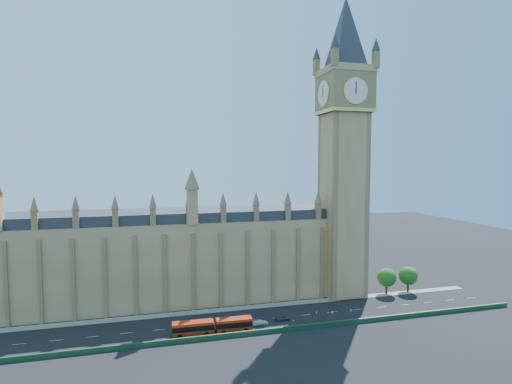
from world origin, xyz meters
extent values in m
plane|color=black|center=(0.00, 0.00, 0.00)|extent=(400.00, 400.00, 0.00)
cube|color=#AD8153|center=(-25.00, 22.00, 12.50)|extent=(120.00, 20.00, 25.00)
cube|color=#2D3035|center=(-25.00, 22.00, 26.50)|extent=(120.00, 18.00, 3.00)
cube|color=#AD8153|center=(38.00, 14.00, 29.00)|extent=(12.00, 12.00, 58.00)
cube|color=olive|center=(38.00, 14.00, 64.00)|extent=(14.00, 14.00, 12.00)
cylinder|color=silver|center=(38.00, 6.85, 64.00)|extent=(7.20, 0.30, 7.20)
cube|color=#AD8153|center=(38.00, 14.00, 71.00)|extent=(14.50, 14.50, 2.00)
cube|color=#1E4C2D|center=(0.00, -9.00, 0.60)|extent=(160.00, 0.60, 1.20)
cube|color=gray|center=(0.00, 9.50, 0.08)|extent=(160.00, 3.00, 0.16)
cylinder|color=#382619|center=(52.00, 10.00, 2.00)|extent=(0.70, 0.70, 4.00)
sphere|color=#1C5216|center=(52.00, 10.00, 5.50)|extent=(6.00, 6.00, 6.00)
sphere|color=#1C5216|center=(52.80, 10.30, 6.10)|extent=(4.38, 4.38, 4.38)
cylinder|color=#382619|center=(60.00, 10.00, 2.00)|extent=(0.70, 0.70, 4.00)
sphere|color=#1C5216|center=(60.00, 10.00, 5.50)|extent=(6.00, 6.00, 6.00)
sphere|color=#1C5216|center=(60.80, 10.30, 6.10)|extent=(4.38, 4.38, 4.38)
cube|color=red|center=(-11.93, -5.40, 1.69)|extent=(10.22, 3.14, 3.38)
cube|color=red|center=(-1.69, -5.72, 1.69)|extent=(9.10, 3.10, 3.38)
cube|color=black|center=(-11.93, -5.40, 2.10)|extent=(10.27, 3.19, 1.28)
cube|color=black|center=(-1.69, -5.72, 2.10)|extent=(9.15, 3.15, 1.28)
cylinder|color=black|center=(-7.09, -5.55, 1.52)|extent=(0.96, 2.73, 2.70)
cylinder|color=black|center=(-15.22, -6.70, 0.56)|extent=(1.14, 0.37, 1.13)
cylinder|color=black|center=(-15.13, -3.89, 0.56)|extent=(1.14, 0.37, 1.13)
cylinder|color=black|center=(-8.74, -6.91, 0.56)|extent=(1.14, 0.37, 1.13)
cylinder|color=black|center=(-8.65, -4.09, 0.56)|extent=(1.14, 0.37, 1.13)
cylinder|color=black|center=(-4.62, -7.04, 0.56)|extent=(1.14, 0.37, 1.13)
cylinder|color=black|center=(-4.53, -4.22, 0.56)|extent=(1.14, 0.37, 1.13)
cylinder|color=black|center=(1.15, -7.22, 0.56)|extent=(1.14, 0.37, 1.13)
cylinder|color=black|center=(1.24, -4.41, 0.56)|extent=(1.14, 0.37, 1.13)
imported|color=#42444A|center=(12.42, -2.02, 0.66)|extent=(3.98, 1.84, 1.32)
imported|color=#B6B9BE|center=(2.00, -3.31, 0.83)|extent=(5.17, 2.26, 1.65)
imported|color=white|center=(6.00, -3.22, 0.59)|extent=(4.11, 1.80, 1.18)
cube|color=black|center=(23.23, -0.12, 0.02)|extent=(0.51, 0.51, 0.04)
cone|color=orange|center=(23.23, -0.12, 0.36)|extent=(0.56, 0.56, 0.72)
cylinder|color=white|center=(23.23, -0.12, 0.46)|extent=(0.35, 0.35, 0.12)
cube|color=black|center=(14.93, -3.79, 0.02)|extent=(0.45, 0.45, 0.04)
cone|color=#FA470D|center=(14.93, -3.79, 0.34)|extent=(0.50, 0.50, 0.67)
cylinder|color=white|center=(14.93, -3.79, 0.43)|extent=(0.33, 0.33, 0.12)
cube|color=black|center=(33.43, -0.96, 0.02)|extent=(0.54, 0.54, 0.05)
cone|color=orange|center=(33.43, -0.96, 0.40)|extent=(0.60, 0.60, 0.79)
cylinder|color=white|center=(33.43, -0.96, 0.51)|extent=(0.39, 0.39, 0.14)
cube|color=black|center=(27.62, -1.09, 0.02)|extent=(0.55, 0.55, 0.05)
cone|color=orange|center=(27.62, -1.09, 0.40)|extent=(0.61, 0.61, 0.80)
cylinder|color=white|center=(27.62, -1.09, 0.51)|extent=(0.39, 0.39, 0.14)
camera|label=1|loc=(-21.06, -102.02, 42.46)|focal=28.00mm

